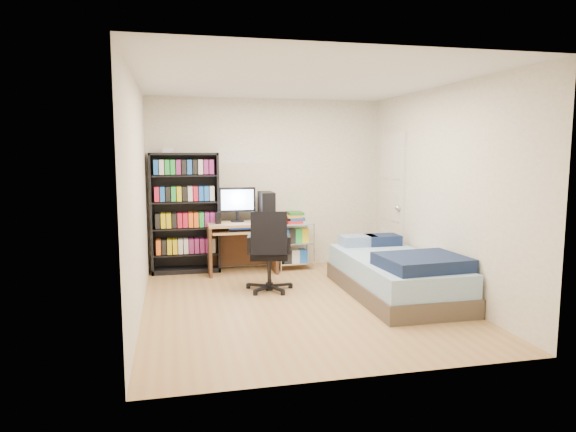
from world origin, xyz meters
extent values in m
cube|color=#A98654|center=(0.00, 0.00, -0.02)|extent=(3.50, 4.00, 0.04)
cube|color=silver|center=(0.00, 0.00, 2.52)|extent=(3.50, 4.00, 0.04)
cube|color=white|center=(0.00, 2.02, 1.25)|extent=(3.50, 0.04, 2.50)
cube|color=white|center=(0.00, -2.02, 1.25)|extent=(3.50, 0.04, 2.50)
cube|color=white|center=(-1.77, 0.00, 1.25)|extent=(0.04, 4.00, 2.50)
cube|color=white|center=(1.77, 0.00, 1.25)|extent=(0.04, 4.00, 2.50)
cube|color=black|center=(-1.22, 1.84, 0.86)|extent=(0.96, 0.32, 1.71)
cube|color=black|center=(-1.22, 1.84, 0.27)|extent=(0.90, 0.30, 0.02)
cube|color=#BC1936|center=(-1.22, 1.83, 0.39)|extent=(0.83, 0.26, 0.20)
cube|color=black|center=(-1.22, 1.84, 0.64)|extent=(0.90, 0.30, 0.02)
cube|color=blue|center=(-1.22, 1.83, 0.76)|extent=(0.83, 0.26, 0.20)
cube|color=black|center=(-1.22, 1.84, 1.02)|extent=(0.90, 0.30, 0.02)
cube|color=gold|center=(-1.22, 1.83, 1.14)|extent=(0.83, 0.26, 0.20)
cube|color=black|center=(-1.22, 1.84, 1.39)|extent=(0.90, 0.30, 0.02)
cube|color=green|center=(-1.22, 1.83, 1.51)|extent=(0.83, 0.26, 0.20)
cube|color=silver|center=(-1.44, 1.84, 1.75)|extent=(0.15, 0.13, 0.07)
cube|color=tan|center=(-0.44, 1.63, 0.71)|extent=(0.97, 0.53, 0.04)
cube|color=#32231B|center=(-0.90, 1.63, 0.34)|extent=(0.04, 0.53, 0.69)
cube|color=#32231B|center=(0.02, 1.63, 0.34)|extent=(0.04, 0.53, 0.69)
cube|color=#32231B|center=(-0.44, 1.88, 0.36)|extent=(0.93, 0.03, 0.63)
cube|color=tan|center=(-0.44, 1.56, 0.61)|extent=(0.87, 0.44, 0.02)
cube|color=black|center=(-0.44, 1.54, 0.63)|extent=(0.43, 0.15, 0.02)
cube|color=black|center=(-0.49, 1.74, 1.04)|extent=(0.52, 0.05, 0.35)
cube|color=#CADCFD|center=(-0.49, 1.71, 1.04)|extent=(0.46, 0.01, 0.29)
cube|color=black|center=(-0.07, 1.68, 0.94)|extent=(0.19, 0.41, 0.43)
cube|color=black|center=(-0.78, 1.58, 0.81)|extent=(0.08, 0.08, 0.16)
cube|color=black|center=(-0.28, 1.54, 0.81)|extent=(0.08, 0.08, 0.16)
cylinder|color=black|center=(-0.23, 0.62, 0.26)|extent=(0.05, 0.05, 0.36)
cube|color=black|center=(-0.23, 0.62, 0.45)|extent=(0.54, 0.54, 0.08)
cube|color=black|center=(-0.28, 0.41, 0.76)|extent=(0.45, 0.22, 0.53)
cube|color=black|center=(-0.48, 0.67, 0.59)|extent=(0.09, 0.29, 0.21)
cube|color=black|center=(0.01, 0.57, 0.59)|extent=(0.09, 0.29, 0.21)
cylinder|color=white|center=(0.11, 1.52, 0.34)|extent=(0.02, 0.02, 0.69)
cylinder|color=white|center=(0.61, 1.54, 0.34)|extent=(0.02, 0.02, 0.69)
cylinder|color=white|center=(0.09, 1.88, 0.34)|extent=(0.02, 0.02, 0.69)
cylinder|color=white|center=(0.59, 1.90, 0.34)|extent=(0.02, 0.02, 0.69)
cube|color=white|center=(0.35, 1.71, 0.10)|extent=(0.52, 0.38, 0.02)
cube|color=white|center=(0.35, 1.71, 0.39)|extent=(0.52, 0.38, 0.02)
cube|color=white|center=(0.35, 1.71, 0.68)|extent=(0.52, 0.38, 0.02)
cube|color=#B1191B|center=(0.35, 1.71, 0.77)|extent=(0.23, 0.29, 0.16)
cube|color=brown|center=(1.20, 0.06, 0.11)|extent=(1.06, 2.11, 0.21)
cube|color=#95BFDE|center=(1.20, 0.06, 0.34)|extent=(1.01, 2.07, 0.25)
cube|color=#142140|center=(1.26, -0.52, 0.53)|extent=(0.95, 0.80, 0.15)
cube|color=#A0BBE3|center=(1.04, 0.90, 0.53)|extent=(0.47, 0.32, 0.14)
cube|color=#142140|center=(1.39, 0.88, 0.53)|extent=(0.44, 0.32, 0.14)
cube|color=#412315|center=(1.20, 0.01, 0.47)|extent=(0.30, 0.23, 0.02)
cube|color=silver|center=(1.73, 1.35, 1.00)|extent=(0.05, 0.80, 2.00)
sphere|color=silver|center=(1.67, 1.03, 0.95)|extent=(0.08, 0.08, 0.08)
camera|label=1|loc=(-1.39, -5.56, 1.75)|focal=32.00mm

